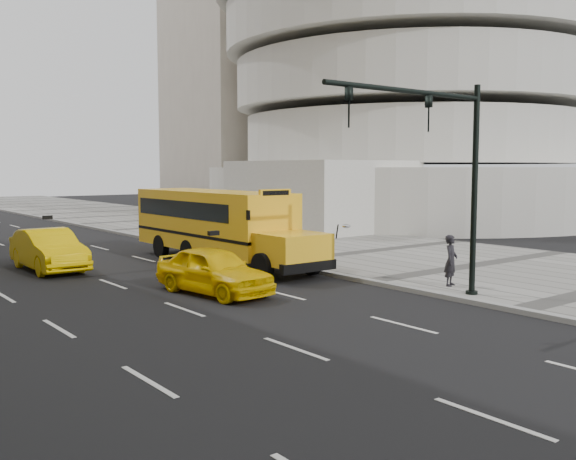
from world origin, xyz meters
TOP-DOWN VIEW (x-y plane):
  - ground at (0.00, 0.00)m, footprint 140.00×140.00m
  - sidewalk_museum at (12.00, 0.00)m, footprint 12.00×140.00m
  - curb_museum at (6.00, 0.00)m, footprint 0.30×140.00m
  - guggenheim at (29.37, 18.51)m, footprint 33.20×42.20m
  - school_bus at (4.50, 2.19)m, footprint 2.96×11.56m
  - taxi_near at (0.86, -3.59)m, footprint 2.33×4.58m
  - taxi_far at (-1.74, 4.37)m, footprint 1.70×4.85m
  - pedestrian at (7.21, -7.82)m, footprint 0.71×0.59m
  - traffic_signal at (5.19, -9.09)m, footprint 6.18×0.36m

SIDE VIEW (x-z plane):
  - ground at x=0.00m, z-range 0.00..0.00m
  - sidewalk_museum at x=12.00m, z-range 0.00..0.15m
  - curb_museum at x=6.00m, z-range 0.00..0.15m
  - taxi_near at x=0.86m, z-range 0.00..1.49m
  - taxi_far at x=-1.74m, z-range 0.00..1.60m
  - pedestrian at x=7.21m, z-range 0.15..1.81m
  - school_bus at x=4.50m, z-range 0.17..3.36m
  - traffic_signal at x=5.19m, z-range 0.89..7.29m
  - guggenheim at x=29.37m, z-range -3.92..31.08m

